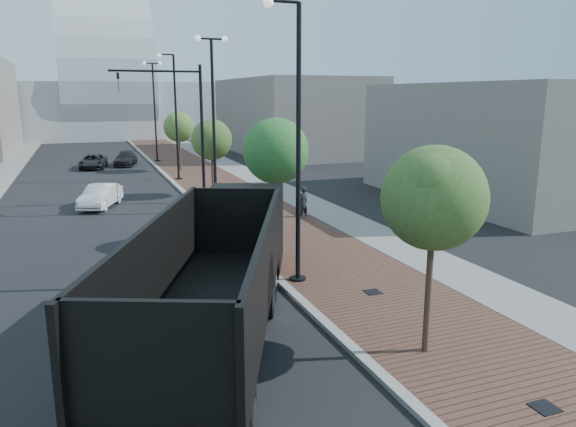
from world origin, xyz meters
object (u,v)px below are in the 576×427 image
object	(u,v)px
dark_car_mid	(93,161)
pedestrian	(303,203)
dump_truck	(232,262)
white_sedan	(100,196)

from	to	relation	value
dark_car_mid	pedestrian	size ratio (longest dim) A/B	2.59
dump_truck	pedestrian	size ratio (longest dim) A/B	7.94
dump_truck	pedestrian	world-z (taller)	dump_truck
white_sedan	pedestrian	xyz separation A→B (m)	(9.72, -6.85, 0.19)
dump_truck	pedestrian	bearing A→B (deg)	80.77
dump_truck	dark_car_mid	distance (m)	35.13
white_sedan	dark_car_mid	distance (m)	17.67
dark_car_mid	dump_truck	bearing A→B (deg)	-76.34
dark_car_mid	white_sedan	bearing A→B (deg)	-81.52
dump_truck	pedestrian	xyz separation A→B (m)	(6.57, 10.45, -0.66)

